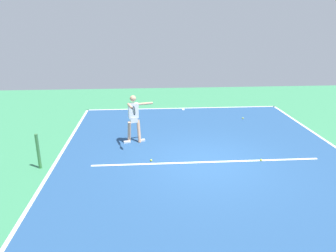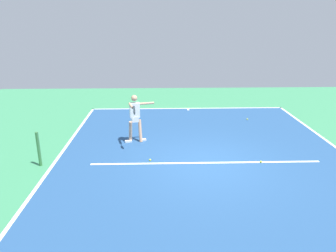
{
  "view_description": "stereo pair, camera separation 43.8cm",
  "coord_description": "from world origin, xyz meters",
  "views": [
    {
      "loc": [
        1.87,
        8.9,
        4.2
      ],
      "look_at": [
        1.14,
        -0.96,
        0.9
      ],
      "focal_mm": 34.29,
      "sensor_mm": 36.0,
      "label": 1
    },
    {
      "loc": [
        1.44,
        8.92,
        4.2
      ],
      "look_at": [
        1.14,
        -0.96,
        0.9
      ],
      "focal_mm": 34.29,
      "sensor_mm": 36.0,
      "label": 2
    }
  ],
  "objects": [
    {
      "name": "tennis_player",
      "position": [
        2.27,
        -1.89,
        0.99
      ],
      "size": [
        1.07,
        1.26,
        1.73
      ],
      "rotation": [
        0.0,
        0.0,
        0.25
      ],
      "color": "tan",
      "rests_on": "ground_plane"
    },
    {
      "name": "tennis_ball_near_service_line",
      "position": [
        1.72,
        -0.23,
        0.03
      ],
      "size": [
        0.07,
        0.07,
        0.07
      ],
      "primitive_type": "sphere",
      "color": "#CCE033",
      "rests_on": "ground_plane"
    },
    {
      "name": "tennis_ball_by_baseline",
      "position": [
        -1.7,
        -0.0,
        0.03
      ],
      "size": [
        0.07,
        0.07,
        0.07
      ],
      "primitive_type": "sphere",
      "color": "yellow",
      "rests_on": "ground_plane"
    },
    {
      "name": "court_line_service",
      "position": [
        0.0,
        -0.04,
        0.0
      ],
      "size": [
        7.08,
        0.1,
        0.01
      ],
      "primitive_type": "cube",
      "color": "white",
      "rests_on": "ground_plane"
    },
    {
      "name": "court_line_centre_mark",
      "position": [
        0.0,
        -6.19,
        0.0
      ],
      "size": [
        0.1,
        0.3,
        0.01
      ],
      "primitive_type": "cube",
      "color": "white",
      "rests_on": "ground_plane"
    },
    {
      "name": "tennis_ball_far_corner",
      "position": [
        -2.44,
        -4.4,
        0.03
      ],
      "size": [
        0.07,
        0.07,
        0.07
      ],
      "primitive_type": "sphere",
      "color": "#CCE033",
      "rests_on": "ground_plane"
    },
    {
      "name": "court_line_sideline_right",
      "position": [
        4.67,
        0.0,
        0.0
      ],
      "size": [
        0.1,
        12.88,
        0.01
      ],
      "primitive_type": "cube",
      "color": "white",
      "rests_on": "ground_plane"
    },
    {
      "name": "ground_plane",
      "position": [
        0.0,
        0.0,
        0.0
      ],
      "size": [
        22.76,
        22.76,
        0.0
      ],
      "primitive_type": "plane",
      "color": "#388456"
    },
    {
      "name": "net_post",
      "position": [
        5.02,
        0.0,
        0.54
      ],
      "size": [
        0.09,
        0.09,
        1.07
      ],
      "primitive_type": "cylinder",
      "color": "#38753D",
      "rests_on": "ground_plane"
    },
    {
      "name": "court_surface",
      "position": [
        0.0,
        0.0,
        0.0
      ],
      "size": [
        9.44,
        12.88,
        0.0
      ],
      "primitive_type": "cube",
      "color": "navy",
      "rests_on": "ground_plane"
    },
    {
      "name": "court_line_baseline_near",
      "position": [
        0.0,
        -6.39,
        0.0
      ],
      "size": [
        9.44,
        0.1,
        0.01
      ],
      "primitive_type": "cube",
      "color": "white",
      "rests_on": "ground_plane"
    }
  ]
}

